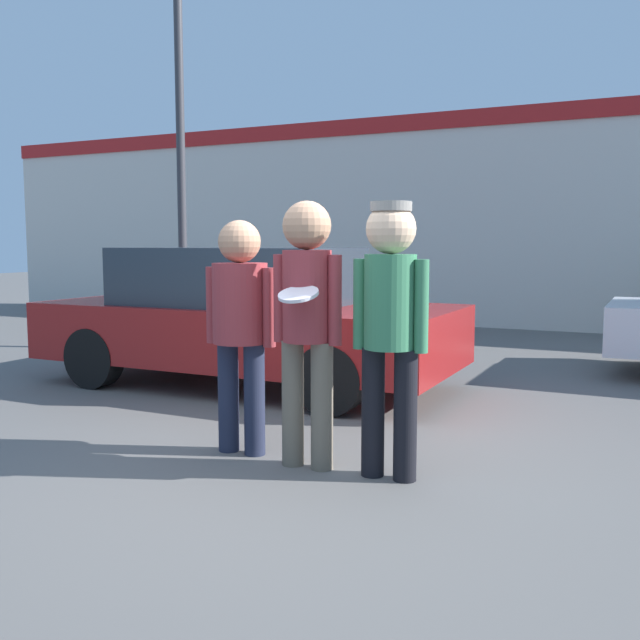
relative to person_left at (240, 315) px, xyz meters
name	(u,v)px	position (x,y,z in m)	size (l,w,h in m)	color
ground_plane	(297,468)	(0.53, -0.15, -1.01)	(56.00, 56.00, 0.00)	#5B5956
storefront_building	(528,217)	(0.53, 8.53, 0.95)	(24.00, 0.22, 3.85)	silver
person_left	(240,315)	(0.00, 0.00, 0.00)	(0.56, 0.39, 1.67)	#1E2338
person_middle_with_frisbee	(307,309)	(0.58, -0.09, 0.07)	(0.50, 0.53, 1.79)	#665B4C
person_right	(390,313)	(1.15, -0.06, 0.07)	(0.50, 0.33, 1.77)	black
parked_car_near	(245,317)	(-1.29, 2.15, -0.27)	(4.41, 1.89, 1.46)	maroon
street_lamp	(192,62)	(-3.25, 4.00, 2.97)	(1.35, 0.35, 6.56)	#38383D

